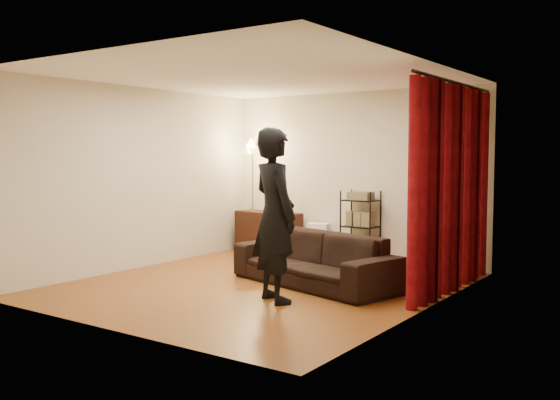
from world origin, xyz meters
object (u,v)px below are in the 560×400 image
Objects in this scene: wire_shelf at (360,227)px; storage_boxes at (318,240)px; person at (275,215)px; floor_lamp at (253,195)px; media_cabinet at (268,232)px; sofa at (315,260)px.

storage_boxes is at bearing -168.21° from wire_shelf.
person is 3.58m from floor_lamp.
media_cabinet is at bearing -165.51° from wire_shelf.
storage_boxes is 0.50× the size of wire_shelf.
storage_boxes is (-1.18, 2.90, -0.72)m from person.
sofa is 1.91× the size of media_cabinet.
floor_lamp reaches higher than wire_shelf.
wire_shelf is at bearing 9.65° from media_cabinet.
storage_boxes is (0.97, 0.06, -0.07)m from media_cabinet.
media_cabinet is (-2.15, 2.84, -0.65)m from person.
person is 3.22m from storage_boxes.
wire_shelf is (-0.40, 2.89, -0.44)m from person.
floor_lamp is (-2.37, 2.69, -0.00)m from person.
wire_shelf is (0.79, -0.01, 0.28)m from storage_boxes.
floor_lamp is at bearing -20.80° from person.
sofa is 2.20m from storage_boxes.
storage_boxes is at bearing -40.02° from person.
storage_boxes is 1.40m from floor_lamp.
floor_lamp is at bearing -137.27° from media_cabinet.
sofa reaches higher than storage_boxes.
sofa is 2.05× the size of wire_shelf.
person is (0.08, -1.01, 0.67)m from sofa.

